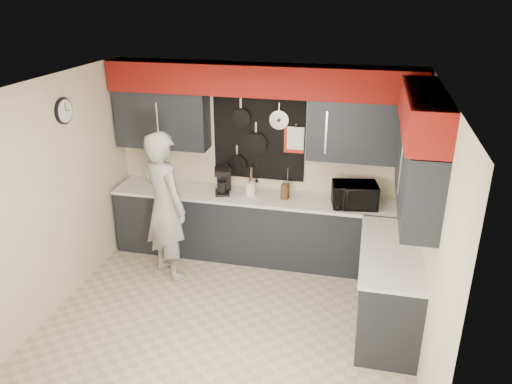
% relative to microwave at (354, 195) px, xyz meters
% --- Properties ---
extents(ground, '(4.00, 4.00, 0.00)m').
position_rel_microwave_xyz_m(ground, '(-1.25, -1.37, -1.07)').
color(ground, '#B7AD8E').
rests_on(ground, ground).
extents(back_wall_assembly, '(4.00, 0.36, 2.60)m').
position_rel_microwave_xyz_m(back_wall_assembly, '(-1.24, 0.23, 0.94)').
color(back_wall_assembly, beige).
rests_on(back_wall_assembly, ground).
extents(right_wall_assembly, '(0.36, 3.50, 2.60)m').
position_rel_microwave_xyz_m(right_wall_assembly, '(0.61, -1.11, 0.87)').
color(right_wall_assembly, beige).
rests_on(right_wall_assembly, ground).
extents(left_wall_assembly, '(0.05, 3.50, 2.60)m').
position_rel_microwave_xyz_m(left_wall_assembly, '(-3.24, -1.36, 0.26)').
color(left_wall_assembly, beige).
rests_on(left_wall_assembly, ground).
extents(base_cabinets, '(3.95, 2.20, 0.92)m').
position_rel_microwave_xyz_m(base_cabinets, '(-0.75, -0.24, -0.61)').
color(base_cabinets, black).
rests_on(base_cabinets, ground).
extents(microwave, '(0.60, 0.46, 0.30)m').
position_rel_microwave_xyz_m(microwave, '(0.00, 0.00, 0.00)').
color(microwave, black).
rests_on(microwave, base_cabinets).
extents(knife_block, '(0.10, 0.10, 0.20)m').
position_rel_microwave_xyz_m(knife_block, '(-0.88, 0.04, -0.05)').
color(knife_block, '#3B2613').
rests_on(knife_block, base_cabinets).
extents(utensil_crock, '(0.13, 0.13, 0.17)m').
position_rel_microwave_xyz_m(utensil_crock, '(-1.34, 0.07, -0.06)').
color(utensil_crock, white).
rests_on(utensil_crock, base_cabinets).
extents(coffee_maker, '(0.25, 0.28, 0.34)m').
position_rel_microwave_xyz_m(coffee_maker, '(-1.71, 0.05, 0.03)').
color(coffee_maker, black).
rests_on(coffee_maker, base_cabinets).
extents(person, '(0.83, 0.77, 1.91)m').
position_rel_microwave_xyz_m(person, '(-2.26, -0.60, -0.12)').
color(person, '#9B9B99').
rests_on(person, ground).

